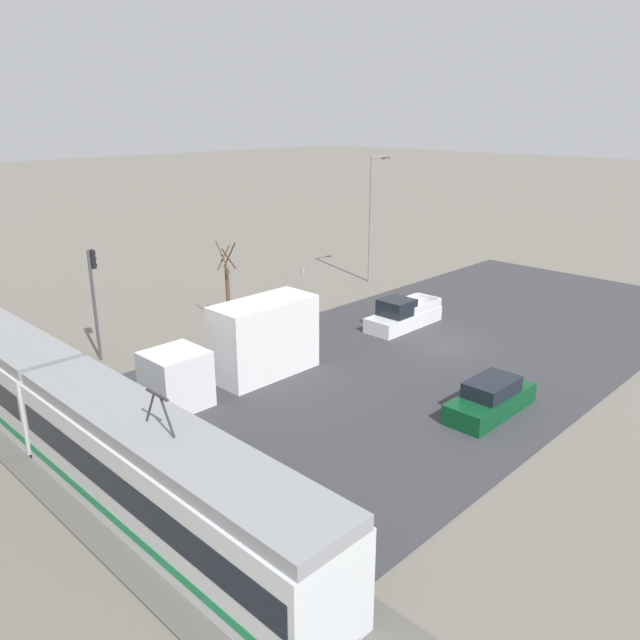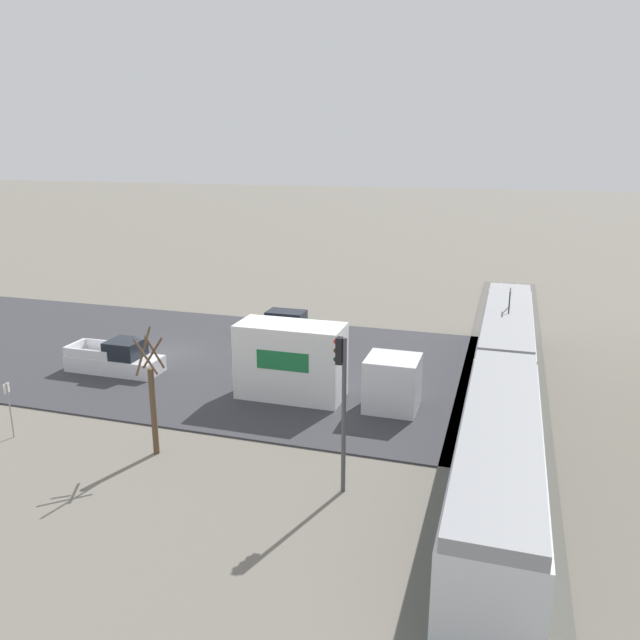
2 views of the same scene
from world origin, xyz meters
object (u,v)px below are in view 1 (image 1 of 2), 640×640
(traffic_light_pole, at_px, (94,291))
(street_tree, at_px, (228,289))
(light_rail_tram, at_px, (60,406))
(sedan_car_0, at_px, (491,399))
(no_parking_sign, at_px, (302,281))
(box_truck, at_px, (245,347))
(street_lamp_near_crossing, at_px, (372,212))
(pickup_truck, at_px, (403,316))

(traffic_light_pole, bearing_deg, street_tree, -94.10)
(light_rail_tram, relative_size, sedan_car_0, 6.00)
(light_rail_tram, relative_size, no_parking_sign, 11.65)
(box_truck, height_order, sedan_car_0, box_truck)
(street_lamp_near_crossing, bearing_deg, sedan_car_0, 143.00)
(traffic_light_pole, xyz_separation_m, no_parking_sign, (-0.05, -14.59, -2.24))
(street_tree, bearing_deg, sedan_car_0, -177.77)
(traffic_light_pole, relative_size, no_parking_sign, 2.36)
(no_parking_sign, bearing_deg, traffic_light_pole, 89.82)
(light_rail_tram, xyz_separation_m, pickup_truck, (-0.77, -20.39, -0.97))
(traffic_light_pole, bearing_deg, light_rail_tram, 144.26)
(sedan_car_0, distance_m, street_tree, 17.29)
(sedan_car_0, bearing_deg, box_truck, 27.15)
(box_truck, height_order, no_parking_sign, box_truck)
(light_rail_tram, distance_m, traffic_light_pole, 9.38)
(box_truck, relative_size, sedan_car_0, 1.85)
(street_tree, relative_size, no_parking_sign, 2.11)
(pickup_truck, bearing_deg, light_rail_tram, 87.85)
(pickup_truck, distance_m, street_tree, 10.55)
(box_truck, xyz_separation_m, street_tree, (7.11, -4.50, 0.57))
(pickup_truck, relative_size, street_tree, 1.01)
(pickup_truck, relative_size, traffic_light_pole, 0.91)
(no_parking_sign, bearing_deg, sedan_car_0, 161.33)
(pickup_truck, xyz_separation_m, sedan_car_0, (-9.56, 6.43, -0.07))
(street_lamp_near_crossing, bearing_deg, street_tree, 93.36)
(street_lamp_near_crossing, bearing_deg, traffic_light_pole, 90.69)
(light_rail_tram, distance_m, street_lamp_near_crossing, 28.83)
(box_truck, bearing_deg, pickup_truck, -92.59)
(sedan_car_0, height_order, no_parking_sign, no_parking_sign)
(street_tree, bearing_deg, no_parking_sign, -85.50)
(sedan_car_0, height_order, street_lamp_near_crossing, street_lamp_near_crossing)
(street_lamp_near_crossing, bearing_deg, no_parking_sign, 92.35)
(street_tree, bearing_deg, box_truck, 147.66)
(light_rail_tram, xyz_separation_m, street_lamp_near_crossing, (7.71, -27.55, 3.56))
(box_truck, xyz_separation_m, traffic_light_pole, (7.68, 3.44, 1.93))
(box_truck, distance_m, sedan_car_0, 11.39)
(sedan_car_0, xyz_separation_m, street_lamp_near_crossing, (18.03, -13.59, 4.59))
(pickup_truck, bearing_deg, street_lamp_near_crossing, -40.18)
(light_rail_tram, distance_m, no_parking_sign, 21.27)
(pickup_truck, bearing_deg, sedan_car_0, 146.07)
(traffic_light_pole, bearing_deg, sedan_car_0, -154.15)
(box_truck, height_order, street_lamp_near_crossing, street_lamp_near_crossing)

